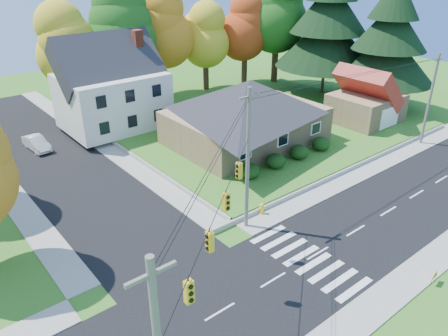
% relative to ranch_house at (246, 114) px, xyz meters
% --- Properties ---
extents(ground, '(120.00, 120.00, 0.00)m').
position_rel_ranch_house_xyz_m(ground, '(-8.00, -16.00, -3.27)').
color(ground, '#3D7923').
extents(road_main, '(90.00, 8.00, 0.02)m').
position_rel_ranch_house_xyz_m(road_main, '(-8.00, -16.00, -3.26)').
color(road_main, black).
rests_on(road_main, ground).
extents(road_cross, '(8.00, 44.00, 0.02)m').
position_rel_ranch_house_xyz_m(road_cross, '(-16.00, 10.00, -3.25)').
color(road_cross, black).
rests_on(road_cross, ground).
extents(sidewalk_north, '(90.00, 2.00, 0.08)m').
position_rel_ranch_house_xyz_m(sidewalk_north, '(-8.00, -11.00, -3.23)').
color(sidewalk_north, '#9C9A90').
rests_on(sidewalk_north, ground).
extents(sidewalk_south, '(90.00, 2.00, 0.08)m').
position_rel_ranch_house_xyz_m(sidewalk_south, '(-8.00, -21.00, -3.23)').
color(sidewalk_south, '#9C9A90').
rests_on(sidewalk_south, ground).
extents(lawn, '(30.00, 30.00, 0.50)m').
position_rel_ranch_house_xyz_m(lawn, '(5.00, 5.00, -3.02)').
color(lawn, '#3D7923').
rests_on(lawn, ground).
extents(ranch_house, '(14.60, 10.60, 5.40)m').
position_rel_ranch_house_xyz_m(ranch_house, '(0.00, 0.00, 0.00)').
color(ranch_house, tan).
rests_on(ranch_house, lawn).
extents(colonial_house, '(10.40, 8.40, 9.60)m').
position_rel_ranch_house_xyz_m(colonial_house, '(-7.96, 12.00, 1.32)').
color(colonial_house, silver).
rests_on(colonial_house, lawn).
extents(garage, '(7.30, 6.30, 4.60)m').
position_rel_ranch_house_xyz_m(garage, '(14.00, -4.01, -0.42)').
color(garage, tan).
rests_on(garage, lawn).
extents(hedge_row, '(10.70, 1.70, 1.27)m').
position_rel_ranch_house_xyz_m(hedge_row, '(-0.50, -6.20, -2.13)').
color(hedge_row, '#163A10').
rests_on(hedge_row, lawn).
extents(traffic_infrastructure, '(38.10, 10.66, 10.00)m').
position_rel_ranch_house_xyz_m(traffic_infrastructure, '(-8.15, -14.65, 1.88)').
color(traffic_infrastructure, '#666059').
rests_on(traffic_infrastructure, ground).
extents(tree_lot_0, '(6.72, 6.72, 12.51)m').
position_rel_ranch_house_xyz_m(tree_lot_0, '(-10.00, 18.00, 5.04)').
color(tree_lot_0, '#3F2A19').
rests_on(tree_lot_0, lawn).
extents(tree_lot_1, '(7.84, 7.84, 14.60)m').
position_rel_ranch_house_xyz_m(tree_lot_1, '(-4.00, 17.00, 6.35)').
color(tree_lot_1, '#3F2A19').
rests_on(tree_lot_1, lawn).
extents(tree_lot_2, '(7.28, 7.28, 13.56)m').
position_rel_ranch_house_xyz_m(tree_lot_2, '(2.00, 18.00, 5.70)').
color(tree_lot_2, '#3F2A19').
rests_on(tree_lot_2, lawn).
extents(tree_lot_3, '(6.16, 6.16, 11.47)m').
position_rel_ranch_house_xyz_m(tree_lot_3, '(8.00, 17.00, 4.39)').
color(tree_lot_3, '#3F2A19').
rests_on(tree_lot_3, lawn).
extents(tree_lot_4, '(6.72, 6.72, 12.51)m').
position_rel_ranch_house_xyz_m(tree_lot_4, '(14.00, 16.00, 5.04)').
color(tree_lot_4, '#3F2A19').
rests_on(tree_lot_4, lawn).
extents(tree_lot_5, '(8.40, 8.40, 15.64)m').
position_rel_ranch_house_xyz_m(tree_lot_5, '(18.00, 14.00, 7.00)').
color(tree_lot_5, '#3F2A19').
rests_on(tree_lot_5, lawn).
extents(conifer_east_a, '(12.80, 12.80, 16.96)m').
position_rel_ranch_house_xyz_m(conifer_east_a, '(19.00, 6.00, 6.12)').
color(conifer_east_a, '#3F2A19').
rests_on(conifer_east_a, lawn).
extents(conifer_east_b, '(11.20, 11.20, 14.84)m').
position_rel_ranch_house_xyz_m(conifer_east_b, '(20.00, -2.00, 5.01)').
color(conifer_east_b, '#3F2A19').
rests_on(conifer_east_b, lawn).
extents(white_car, '(1.73, 4.08, 1.31)m').
position_rel_ranch_house_xyz_m(white_car, '(-16.39, 11.91, -2.59)').
color(white_car, silver).
rests_on(white_car, road_cross).
extents(fire_hydrant, '(0.53, 0.41, 0.93)m').
position_rel_ranch_house_xyz_m(fire_hydrant, '(-7.57, -10.34, -2.82)').
color(fire_hydrant, yellow).
rests_on(fire_hydrant, ground).
extents(yard_sign, '(0.67, 0.15, 0.85)m').
position_rel_ranch_house_xyz_m(yard_sign, '(-5.00, -22.04, -2.66)').
color(yard_sign, black).
rests_on(yard_sign, ground).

